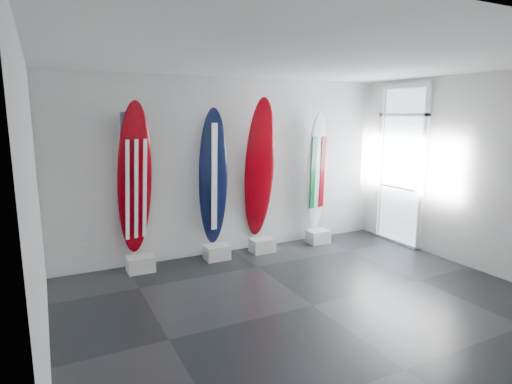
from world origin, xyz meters
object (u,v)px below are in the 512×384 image
surfboard_swiss (260,169)px  surfboard_italy (317,172)px  surfboard_usa (135,180)px  surfboard_navy (213,177)px

surfboard_swiss → surfboard_italy: surfboard_swiss is taller
surfboard_swiss → surfboard_italy: 1.20m
surfboard_usa → surfboard_swiss: surfboard_swiss is taller
surfboard_navy → surfboard_swiss: 0.86m
surfboard_navy → surfboard_italy: bearing=-2.6°
surfboard_usa → surfboard_navy: size_ratio=1.05×
surfboard_usa → surfboard_swiss: 2.11m
surfboard_navy → surfboard_swiss: surfboard_swiss is taller
surfboard_navy → surfboard_swiss: bearing=-2.6°
surfboard_swiss → surfboard_usa: bearing=-178.3°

